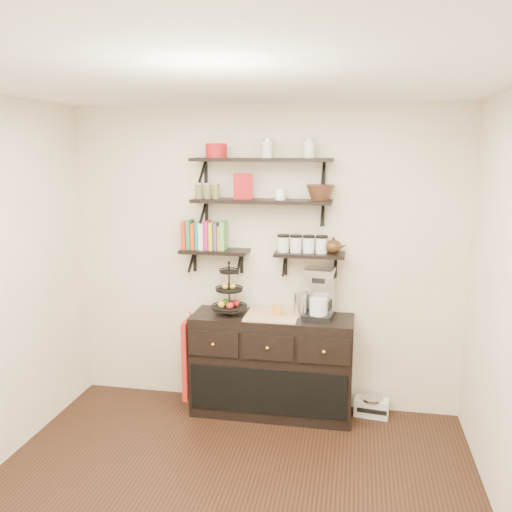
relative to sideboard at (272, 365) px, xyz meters
The scene contains 20 objects.
ceiling 2.71m from the sideboard, 94.35° to the right, with size 3.50×3.50×0.02m, color white.
back_wall 0.93m from the sideboard, 116.11° to the left, with size 3.50×0.02×2.70m, color white.
shelf_top 1.79m from the sideboard, 138.02° to the left, with size 1.20×0.27×0.23m.
shelf_mid 1.44m from the sideboard, 138.02° to the left, with size 1.20×0.27×0.23m.
shelf_low_left 1.12m from the sideboard, 167.68° to the left, with size 0.60×0.25×0.23m.
shelf_low_right 1.03m from the sideboard, 20.99° to the left, with size 0.60×0.25×0.23m.
cookbooks 1.28m from the sideboard, 169.54° to the left, with size 0.36×0.15×0.26m.
glass_canisters 1.10m from the sideboard, 25.63° to the left, with size 0.43×0.10×0.13m.
sideboard is the anchor object (origin of this frame).
fruit_stand 0.71m from the sideboard, behind, with size 0.31×0.31×0.45m.
candle 0.51m from the sideboard, ahead, with size 0.08×0.08×0.08m, color #B27029.
coffee_maker 0.77m from the sideboard, ahead, with size 0.27×0.26×0.44m.
thermal_carafe 0.61m from the sideboard, ahead, with size 0.11×0.11×0.22m, color silver.
apron 0.74m from the sideboard, behind, with size 0.04×0.30×0.71m, color #AD1213.
radio 0.96m from the sideboard, ahead, with size 0.31×0.22×0.18m.
recipe_box 1.59m from the sideboard, 160.11° to the left, with size 0.16×0.06×0.22m, color maroon.
walnut_bowl 1.56m from the sideboard, 14.58° to the left, with size 0.24×0.24×0.13m, color black, non-canonical shape.
ramekins 1.50m from the sideboard, 64.04° to the left, with size 0.09×0.09×0.10m, color white.
teapot 1.19m from the sideboard, 12.84° to the left, with size 0.19×0.14×0.14m, color #382211, non-canonical shape.
red_pot 1.93m from the sideboard, 168.82° to the left, with size 0.18×0.18×0.12m, color maroon.
Camera 1 is at (0.81, -2.94, 2.31)m, focal length 38.00 mm.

